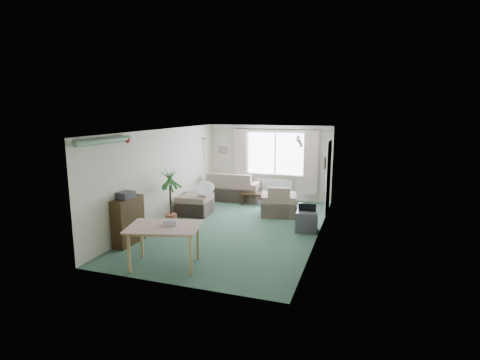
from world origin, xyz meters
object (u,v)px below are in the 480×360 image
(coffee_table, at_px, (253,198))
(pet_bed, at_px, (300,213))
(tv_cube, at_px, (307,221))
(armchair_corner, at_px, (279,200))
(houseplant, at_px, (170,196))
(dining_table, at_px, (165,246))
(sofa, at_px, (232,186))
(armchair_left, at_px, (195,200))
(bookshelf, at_px, (128,221))

(coffee_table, height_order, pet_bed, coffee_table)
(coffee_table, distance_m, pet_bed, 1.78)
(tv_cube, distance_m, pet_bed, 1.39)
(armchair_corner, xyz_separation_m, houseplant, (-2.39, -1.76, 0.32))
(dining_table, relative_size, pet_bed, 1.84)
(sofa, xyz_separation_m, tv_cube, (2.80, -2.44, -0.20))
(armchair_left, bearing_deg, dining_table, 12.35)
(sofa, height_order, tv_cube, sofa)
(sofa, xyz_separation_m, coffee_table, (0.80, -0.34, -0.27))
(sofa, relative_size, tv_cube, 3.30)
(coffee_table, relative_size, bookshelf, 0.75)
(coffee_table, distance_m, houseplant, 3.09)
(armchair_left, xyz_separation_m, dining_table, (1.01, -3.39, -0.02))
(coffee_table, height_order, dining_table, dining_table)
(sofa, xyz_separation_m, pet_bed, (2.40, -1.12, -0.38))
(sofa, height_order, houseplant, houseplant)
(sofa, bearing_deg, armchair_left, 75.12)
(bookshelf, xyz_separation_m, tv_cube, (3.54, 2.13, -0.27))
(bookshelf, bearing_deg, armchair_corner, 51.94)
(tv_cube, bearing_deg, coffee_table, 130.00)
(armchair_left, xyz_separation_m, tv_cube, (3.20, -0.48, -0.15))
(sofa, distance_m, dining_table, 5.38)
(pet_bed, bearing_deg, bookshelf, -132.30)
(sofa, distance_m, bookshelf, 4.63)
(bookshelf, bearing_deg, coffee_table, 70.08)
(pet_bed, bearing_deg, coffee_table, 153.95)
(dining_table, xyz_separation_m, tv_cube, (2.19, 2.91, -0.13))
(armchair_corner, relative_size, pet_bed, 1.44)
(coffee_table, xyz_separation_m, pet_bed, (1.59, -0.78, -0.11))
(armchair_corner, relative_size, coffee_table, 1.23)
(sofa, xyz_separation_m, bookshelf, (-0.74, -4.57, 0.07))
(armchair_left, xyz_separation_m, bookshelf, (-0.34, -2.61, 0.11))
(armchair_corner, height_order, coffee_table, armchair_corner)
(armchair_corner, distance_m, houseplant, 2.99)
(pet_bed, bearing_deg, sofa, 155.03)
(tv_cube, bearing_deg, houseplant, -173.19)
(dining_table, height_order, tv_cube, dining_table)
(pet_bed, bearing_deg, tv_cube, -73.16)
(coffee_table, xyz_separation_m, bookshelf, (-1.54, -4.23, 0.34))
(dining_table, bearing_deg, armchair_corner, 73.08)
(sofa, xyz_separation_m, dining_table, (0.61, -5.35, -0.07))
(houseplant, distance_m, dining_table, 2.60)
(armchair_left, distance_m, pet_bed, 2.94)
(armchair_left, height_order, tv_cube, armchair_left)
(armchair_corner, relative_size, tv_cube, 1.75)
(sofa, bearing_deg, houseplant, 76.43)
(coffee_table, relative_size, dining_table, 0.63)
(bookshelf, xyz_separation_m, dining_table, (1.35, -0.78, -0.14))
(sofa, bearing_deg, tv_cube, 135.57)
(armchair_left, height_order, houseplant, houseplant)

